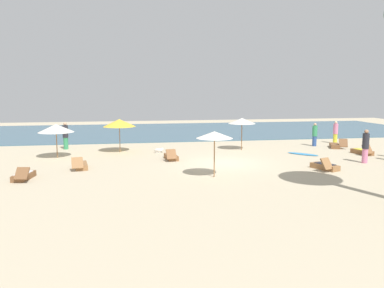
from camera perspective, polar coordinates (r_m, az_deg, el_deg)
ground_plane at (r=22.14m, az=4.88°, el=-2.82°), size 60.00×60.00×0.00m
ocean_water at (r=38.66m, az=-1.38°, el=1.97°), size 48.00×16.00×0.06m
umbrella_0 at (r=24.87m, az=-19.42°, el=2.21°), size 2.13×2.13×2.07m
umbrella_1 at (r=26.02m, az=-10.67°, el=3.08°), size 2.14×2.14×2.21m
umbrella_2 at (r=26.71m, az=7.37°, el=3.40°), size 1.87×1.87×2.21m
umbrella_3 at (r=18.33m, az=3.34°, el=1.35°), size 1.74×1.74×2.21m
lounger_0 at (r=19.74m, az=-23.59°, el=-4.32°), size 0.85×1.77×0.68m
lounger_1 at (r=29.52m, az=20.40°, el=-0.21°), size 1.20×1.76×0.71m
lounger_2 at (r=27.28m, az=23.85°, el=-1.03°), size 0.83×1.74×0.71m
lounger_3 at (r=21.36m, az=-16.07°, el=-3.05°), size 0.84×1.75×0.70m
lounger_4 at (r=21.44m, az=19.01°, el=-3.12°), size 1.18×1.76×0.72m
lounger_5 at (r=23.16m, az=-3.09°, el=-1.89°), size 0.76×1.72×0.71m
person_0 at (r=24.05m, az=24.21°, el=-0.29°), size 0.46×0.46×1.92m
person_3 at (r=29.86m, az=17.64°, el=1.34°), size 0.45×0.45×1.71m
person_4 at (r=28.35m, az=-18.15°, el=1.19°), size 0.50×0.50×1.91m
person_5 at (r=31.84m, az=20.40°, el=1.63°), size 0.45×0.45×1.73m
dog at (r=25.70m, az=-4.90°, el=-0.92°), size 0.67×0.44×0.31m
surfboard at (r=25.91m, az=16.02°, el=-1.42°), size 1.77×1.87×0.07m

